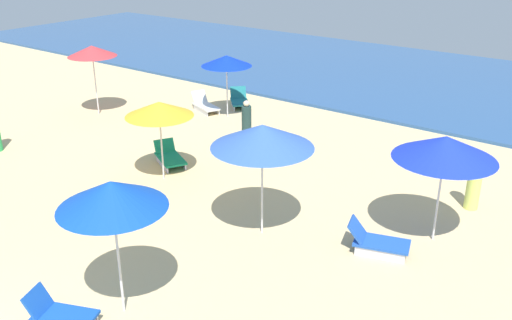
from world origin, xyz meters
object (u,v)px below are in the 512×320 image
object	(u,v)px
umbrella_4	(92,51)
lounge_chair_0_1	(205,105)
lounge_chair_0_0	(239,101)
umbrella_1	(445,148)
umbrella_3	(159,109)
lounge_chair_6_0	(59,314)
umbrella_0	(226,61)
lounge_chair_1_0	(377,242)
beach_ball_0	(85,216)
beachgoer_3	(247,124)
lounge_chair_3_0	(170,157)
beachgoer_0	(474,183)
umbrella_6	(112,195)
umbrella_5	(262,136)

from	to	relation	value
umbrella_4	lounge_chair_0_1	bearing A→B (deg)	42.05
lounge_chair_0_0	umbrella_1	distance (m)	11.86
umbrella_3	lounge_chair_6_0	size ratio (longest dim) A/B	1.71
umbrella_0	lounge_chair_0_1	size ratio (longest dim) A/B	1.53
umbrella_3	lounge_chair_6_0	bearing A→B (deg)	-61.19
lounge_chair_0_0	lounge_chair_1_0	distance (m)	11.68
lounge_chair_6_0	beach_ball_0	xyz separation A→B (m)	(-2.86, 2.77, -0.07)
lounge_chair_0_0	beachgoer_3	bearing A→B (deg)	-93.65
lounge_chair_3_0	umbrella_1	bearing A→B (deg)	-59.18
umbrella_3	umbrella_4	bearing A→B (deg)	156.37
beachgoer_0	umbrella_3	bearing A→B (deg)	71.30
umbrella_6	umbrella_3	bearing A→B (deg)	128.33
umbrella_0	lounge_chair_6_0	xyz separation A→B (m)	(5.40, -11.43, -1.95)
umbrella_1	beach_ball_0	distance (m)	8.76
lounge_chair_0_0	umbrella_6	xyz separation A→B (m)	(6.47, -11.76, 2.23)
lounge_chair_0_1	beachgoer_0	distance (m)	11.39
lounge_chair_0_0	umbrella_3	distance (m)	7.66
umbrella_3	lounge_chair_0_1	bearing A→B (deg)	120.95
lounge_chair_0_0	umbrella_1	world-z (taller)	umbrella_1
lounge_chair_0_0	umbrella_4	world-z (taller)	umbrella_4
lounge_chair_1_0	beachgoer_3	size ratio (longest dim) A/B	0.97
lounge_chair_3_0	umbrella_5	world-z (taller)	umbrella_5
lounge_chair_0_0	beach_ball_0	distance (m)	10.41
umbrella_5	beachgoer_3	distance (m)	6.21
beach_ball_0	umbrella_4	bearing A→B (deg)	139.24
umbrella_5	lounge_chair_6_0	world-z (taller)	umbrella_5
umbrella_6	beachgoer_0	size ratio (longest dim) A/B	1.76
umbrella_0	umbrella_3	world-z (taller)	umbrella_0
umbrella_3	lounge_chair_0_0	bearing A→B (deg)	110.96
umbrella_5	beachgoer_3	size ratio (longest dim) A/B	1.78
umbrella_5	umbrella_1	bearing A→B (deg)	32.36
beachgoer_0	beach_ball_0	world-z (taller)	beachgoer_0
umbrella_4	beach_ball_0	distance (m)	9.30
beachgoer_0	beachgoer_3	distance (m)	7.55
lounge_chair_0_0	lounge_chair_3_0	bearing A→B (deg)	-116.72
lounge_chair_0_0	umbrella_5	xyz separation A→B (m)	(6.83, -7.75, 2.23)
lounge_chair_0_0	umbrella_1	size ratio (longest dim) A/B	0.53
beachgoer_3	lounge_chair_1_0	bearing A→B (deg)	-155.70
lounge_chair_6_0	beachgoer_0	distance (m)	10.40
beachgoer_3	beach_ball_0	world-z (taller)	beachgoer_3
umbrella_3	lounge_chair_3_0	bearing A→B (deg)	125.52
lounge_chair_3_0	lounge_chair_6_0	xyz separation A→B (m)	(3.84, -6.71, 0.00)
umbrella_0	lounge_chair_0_1	xyz separation A→B (m)	(-1.18, 0.02, -1.95)
lounge_chair_0_0	umbrella_5	size ratio (longest dim) A/B	0.50
lounge_chair_3_0	umbrella_6	bearing A→B (deg)	-114.44
umbrella_1	beach_ball_0	xyz separation A→B (m)	(-7.26, -4.39, -2.16)
lounge_chair_0_1	lounge_chair_1_0	distance (m)	11.59
umbrella_6	beachgoer_3	world-z (taller)	umbrella_6
lounge_chair_6_0	umbrella_0	bearing A→B (deg)	2.64
beachgoer_0	umbrella_6	bearing A→B (deg)	111.58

